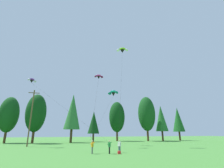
# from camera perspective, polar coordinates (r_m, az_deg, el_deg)

# --- Properties ---
(treeline_tree_c) EXTENTS (5.18, 5.18, 12.51)m
(treeline_tree_c) POSITION_cam_1_polar(r_m,az_deg,el_deg) (55.00, -32.03, -8.88)
(treeline_tree_c) COLOR #472D19
(treeline_tree_c) RESTS_ON ground_plane
(treeline_tree_d) EXTENTS (5.31, 5.31, 13.00)m
(treeline_tree_d) POSITION_cam_1_polar(r_m,az_deg,el_deg) (50.20, -24.75, -9.03)
(treeline_tree_d) COLOR #472D19
(treeline_tree_d) RESTS_ON ground_plane
(treeline_tree_e) EXTENTS (4.64, 4.64, 13.84)m
(treeline_tree_e) POSITION_cam_1_polar(r_m,az_deg,el_deg) (50.62, -13.43, -9.21)
(treeline_tree_e) COLOR #472D19
(treeline_tree_e) RESTS_ON ground_plane
(treeline_tree_f) EXTENTS (3.63, 3.63, 9.24)m
(treeline_tree_f) POSITION_cam_1_polar(r_m,az_deg,el_deg) (53.83, -6.35, -13.05)
(treeline_tree_f) COLOR #472D19
(treeline_tree_f) RESTS_ON ground_plane
(treeline_tree_g) EXTENTS (5.34, 5.34, 13.10)m
(treeline_tree_g) POSITION_cam_1_polar(r_m,az_deg,el_deg) (58.04, 1.71, -11.26)
(treeline_tree_g) COLOR #472D19
(treeline_tree_g) RESTS_ON ground_plane
(treeline_tree_h) EXTENTS (5.83, 5.83, 14.93)m
(treeline_tree_h) POSITION_cam_1_polar(r_m,az_deg,el_deg) (59.53, 11.84, -9.98)
(treeline_tree_h) COLOR #472D19
(treeline_tree_h) RESTS_ON ground_plane
(treeline_tree_i) EXTENTS (4.28, 4.28, 12.17)m
(treeline_tree_i) POSITION_cam_1_polar(r_m,az_deg,el_deg) (62.69, 16.61, -11.26)
(treeline_tree_i) COLOR #472D19
(treeline_tree_i) RESTS_ON ground_plane
(treeline_tree_j) EXTENTS (4.17, 4.17, 11.70)m
(treeline_tree_j) POSITION_cam_1_polar(r_m,az_deg,el_deg) (66.83, 21.80, -11.32)
(treeline_tree_j) COLOR #472D19
(treeline_tree_j) RESTS_ON ground_plane
(utility_pole) EXTENTS (2.20, 0.26, 11.56)m
(utility_pole) POSITION_cam_1_polar(r_m,az_deg,el_deg) (38.91, -26.17, -9.82)
(utility_pole) COLOR brown
(utility_pole) RESTS_ON ground_plane
(kite_flyer_near) EXTENTS (0.53, 0.57, 1.69)m
(kite_flyer_near) POSITION_cam_1_polar(r_m,az_deg,el_deg) (23.63, -6.80, -20.40)
(kite_flyer_near) COLOR #4C4C51
(kite_flyer_near) RESTS_ON ground_plane
(kite_flyer_mid) EXTENTS (0.75, 0.76, 1.69)m
(kite_flyer_mid) POSITION_cam_1_polar(r_m,az_deg,el_deg) (23.52, -0.89, -20.52)
(kite_flyer_mid) COLOR black
(kite_flyer_mid) RESTS_ON ground_plane
(kite_flyer_far) EXTENTS (0.45, 0.59, 1.69)m
(kite_flyer_far) POSITION_cam_1_polar(r_m,az_deg,el_deg) (24.86, 2.58, -20.32)
(kite_flyer_far) COLOR navy
(kite_flyer_far) RESTS_ON ground_plane
(parafoil_kite_high_magenta) EXTENTS (4.43, 10.95, 13.38)m
(parafoil_kite_high_magenta) POSITION_cam_1_polar(r_m,az_deg,el_deg) (36.48, -4.60, 2.52)
(parafoil_kite_high_magenta) COLOR #D12893
(parafoil_kite_mid_purple) EXTENTS (13.94, 17.04, 12.75)m
(parafoil_kite_mid_purple) POSITION_cam_1_polar(r_m,az_deg,el_deg) (40.82, -25.91, 1.09)
(parafoil_kite_mid_purple) COLOR purple
(parafoil_kite_far_lime_white) EXTENTS (6.37, 11.24, 21.31)m
(parafoil_kite_far_lime_white) POSITION_cam_1_polar(r_m,az_deg,el_deg) (40.83, 3.59, 11.58)
(parafoil_kite_far_lime_white) COLOR #93D633
(parafoil_kite_low_teal) EXTENTS (9.27, 15.95, 11.23)m
(parafoil_kite_low_teal) POSITION_cam_1_polar(r_m,az_deg,el_deg) (40.75, 0.46, -3.14)
(parafoil_kite_low_teal) COLOR teal
(picnic_cooler) EXTENTS (0.46, 0.58, 0.34)m
(picnic_cooler) POSITION_cam_1_polar(r_m,az_deg,el_deg) (23.49, 2.49, -22.54)
(picnic_cooler) COLOR red
(picnic_cooler) RESTS_ON ground_plane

